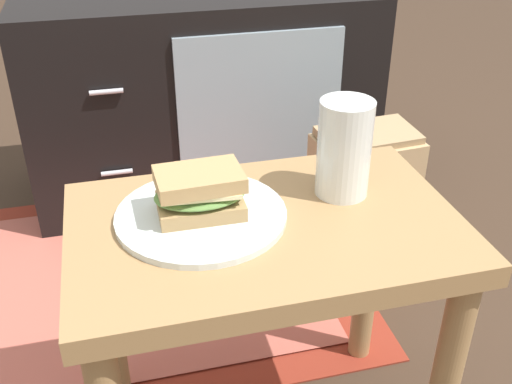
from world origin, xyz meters
name	(u,v)px	position (x,y,z in m)	size (l,w,h in m)	color
side_table	(265,271)	(0.00, 0.00, 0.37)	(0.56, 0.36, 0.46)	#A37A4C
tv_cabinet	(201,94)	(0.06, 0.95, 0.29)	(0.96, 0.46, 0.58)	black
area_rug	(121,279)	(-0.22, 0.51, 0.00)	(1.12, 0.83, 0.01)	maroon
plate	(201,215)	(-0.09, 0.03, 0.47)	(0.25, 0.25, 0.01)	silver
sandwich_front	(200,193)	(-0.09, 0.03, 0.50)	(0.13, 0.09, 0.07)	tan
beer_glass	(344,150)	(0.13, 0.05, 0.53)	(0.08, 0.08, 0.15)	silver
paper_bag	(361,204)	(0.35, 0.42, 0.18)	(0.24, 0.16, 0.37)	tan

